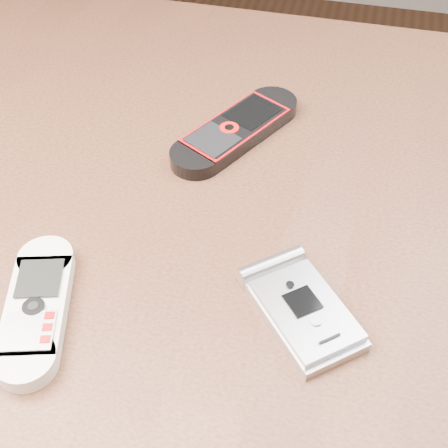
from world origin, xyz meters
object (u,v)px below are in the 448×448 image
table (219,304)px  motorola_razr (304,310)px  nokia_black_red (236,130)px  nokia_white (37,307)px

table → motorola_razr: bearing=-40.5°
nokia_black_red → motorola_razr: bearing=-35.6°
nokia_black_red → motorola_razr: size_ratio=1.53×
table → nokia_black_red: size_ratio=7.18×
nokia_white → nokia_black_red: size_ratio=0.83×
table → nokia_black_red: (-0.02, 0.13, 0.11)m
table → nokia_black_red: bearing=96.5°
nokia_white → table: bearing=29.8°
nokia_black_red → motorola_razr: same height
nokia_white → motorola_razr: size_ratio=1.26×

